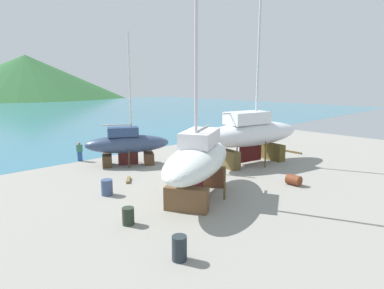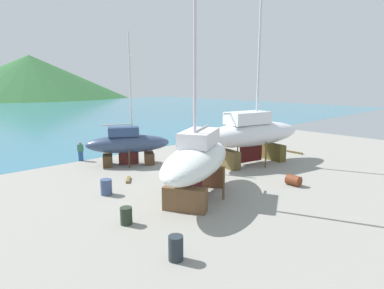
# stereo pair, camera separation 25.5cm
# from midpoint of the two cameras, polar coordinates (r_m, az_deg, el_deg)

# --- Properties ---
(ground_plane) EXTENTS (46.54, 46.54, 0.00)m
(ground_plane) POSITION_cam_midpoint_polar(r_m,az_deg,el_deg) (23.23, 7.96, -5.43)
(ground_plane) COLOR gray
(sea_water) EXTENTS (150.14, 87.07, 0.01)m
(sea_water) POSITION_cam_midpoint_polar(r_m,az_deg,el_deg) (71.51, -29.05, 4.36)
(sea_water) COLOR teal
(sea_water) RESTS_ON ground
(headland_hill) EXTENTS (151.28, 151.28, 34.14)m
(headland_hill) POSITION_cam_midpoint_polar(r_m,az_deg,el_deg) (151.34, -26.03, 7.39)
(headland_hill) COLOR #2B6031
(headland_hill) RESTS_ON ground
(sailboat_large_starboard) EXTENTS (6.57, 4.90, 10.16)m
(sailboat_large_starboard) POSITION_cam_midpoint_polar(r_m,az_deg,el_deg) (26.15, -10.87, 0.13)
(sailboat_large_starboard) COLOR #4E3422
(sailboat_large_starboard) RESTS_ON ground
(sailboat_mid_port) EXTENTS (10.07, 4.79, 17.54)m
(sailboat_mid_port) POSITION_cam_midpoint_polar(r_m,az_deg,el_deg) (26.41, 10.58, 1.92)
(sailboat_mid_port) COLOR brown
(sailboat_mid_port) RESTS_ON ground
(sailboat_far_slipway) EXTENTS (8.90, 6.70, 15.63)m
(sailboat_far_slipway) POSITION_cam_midpoint_polar(r_m,az_deg,el_deg) (18.38, 1.29, -2.60)
(sailboat_far_slipway) COLOR brown
(sailboat_far_slipway) RESTS_ON ground
(worker) EXTENTS (0.49, 0.48, 1.59)m
(worker) POSITION_cam_midpoint_polar(r_m,az_deg,el_deg) (28.61, -18.65, -1.10)
(worker) COLOR #294E8F
(worker) RESTS_ON ground
(barrel_rust_far) EXTENTS (0.77, 0.77, 0.94)m
(barrel_rust_far) POSITION_cam_midpoint_polar(r_m,az_deg,el_deg) (12.62, -2.24, -17.63)
(barrel_rust_far) COLOR #232C31
(barrel_rust_far) RESTS_ON ground
(barrel_rust_mid) EXTENTS (0.81, 0.81, 0.92)m
(barrel_rust_mid) POSITION_cam_midpoint_polar(r_m,az_deg,el_deg) (19.78, -14.39, -7.21)
(barrel_rust_mid) COLOR #394B70
(barrel_rust_mid) RESTS_ON ground
(barrel_tipped_left) EXTENTS (0.77, 0.77, 0.81)m
(barrel_tipped_left) POSITION_cam_midpoint_polar(r_m,az_deg,el_deg) (15.70, -10.95, -12.13)
(barrel_tipped_left) COLOR #263224
(barrel_tipped_left) RESTS_ON ground
(barrel_by_slipway) EXTENTS (0.70, 0.90, 0.66)m
(barrel_by_slipway) POSITION_cam_midpoint_polar(r_m,az_deg,el_deg) (21.88, 17.63, -5.98)
(barrel_by_slipway) COLOR brown
(barrel_by_slipway) RESTS_ON ground
(timber_long_aft) EXTENTS (1.31, 2.39, 0.18)m
(timber_long_aft) POSITION_cam_midpoint_polar(r_m,az_deg,el_deg) (33.88, 13.40, -0.27)
(timber_long_aft) COLOR brown
(timber_long_aft) RESTS_ON ground
(timber_short_skew) EXTENTS (0.92, 1.12, 0.16)m
(timber_short_skew) POSITION_cam_midpoint_polar(r_m,az_deg,el_deg) (22.23, -10.76, -6.06)
(timber_short_skew) COLOR brown
(timber_short_skew) RESTS_ON ground
(timber_plank_far) EXTENTS (0.19, 1.62, 0.16)m
(timber_plank_far) POSITION_cam_midpoint_polar(r_m,az_deg,el_deg) (31.59, 17.71, -1.31)
(timber_plank_far) COLOR brown
(timber_plank_far) RESTS_ON ground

